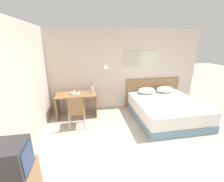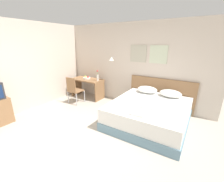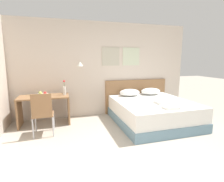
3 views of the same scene
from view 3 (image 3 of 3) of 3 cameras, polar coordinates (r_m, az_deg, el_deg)
The scene contains 12 objects.
ground_plane at distance 2.98m, azimuth 7.86°, elevation -22.80°, with size 24.00×24.00×0.00m, color #B2A899.
wall_back at distance 5.07m, azimuth -4.29°, elevation 7.02°, with size 5.49×0.31×2.65m.
bed at distance 4.64m, azimuth 13.09°, elevation -6.65°, with size 1.85×2.01×0.58m.
headboard at distance 5.49m, azimuth 7.89°, elevation -1.56°, with size 1.97×0.06×1.00m.
pillow_left at distance 5.06m, azimuth 5.79°, elevation -0.48°, with size 0.60×0.42×0.20m.
pillow_right at distance 5.35m, azimuth 12.51°, elevation -0.09°, with size 0.60×0.42×0.20m.
folded_towel_near_foot at distance 4.35m, azimuth 15.99°, elevation -3.56°, with size 0.31×0.28×0.06m.
folded_towel_mid_bed at distance 3.94m, azimuth 18.56°, elevation -5.11°, with size 0.29×0.26×0.06m.
desk at distance 4.68m, azimuth -21.20°, elevation -4.13°, with size 1.20×0.60×0.73m.
desk_chair at distance 3.96m, azimuth -21.74°, elevation -6.22°, with size 0.43×0.43×0.94m.
fruit_bowl at distance 4.64m, azimuth -21.71°, elevation -1.07°, with size 0.27×0.27×0.12m.
flower_vase at distance 4.58m, azimuth -15.27°, elevation 0.47°, with size 0.07×0.07×0.38m.
Camera 3 is at (-1.05, -2.26, 1.62)m, focal length 28.00 mm.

